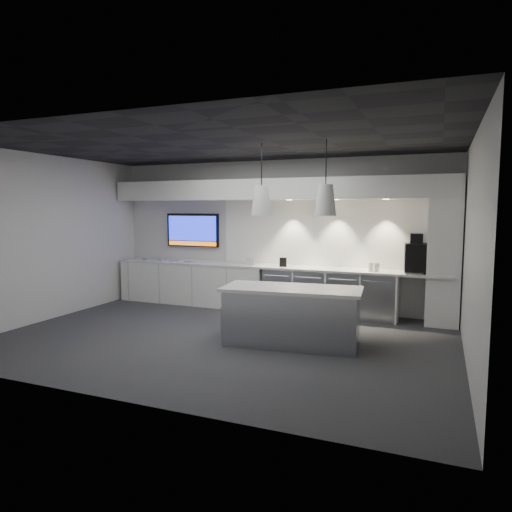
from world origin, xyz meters
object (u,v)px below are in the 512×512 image
at_px(wall_tv, 193,230).
at_px(island, 292,316).
at_px(bin, 230,321).
at_px(coffee_machine, 416,257).

distance_m(wall_tv, island, 3.97).
relative_size(wall_tv, bin, 2.77).
relative_size(island, bin, 4.71).
bearing_deg(coffee_machine, wall_tv, 171.14).
bearing_deg(wall_tv, island, -37.72).
distance_m(island, coffee_machine, 2.75).
distance_m(wall_tv, coffee_machine, 4.66).
height_order(island, coffee_machine, coffee_machine).
distance_m(bin, coffee_machine, 3.47).
relative_size(island, coffee_machine, 3.08).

